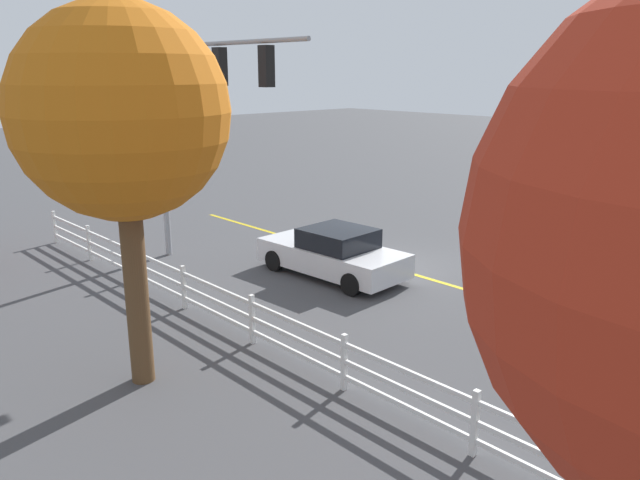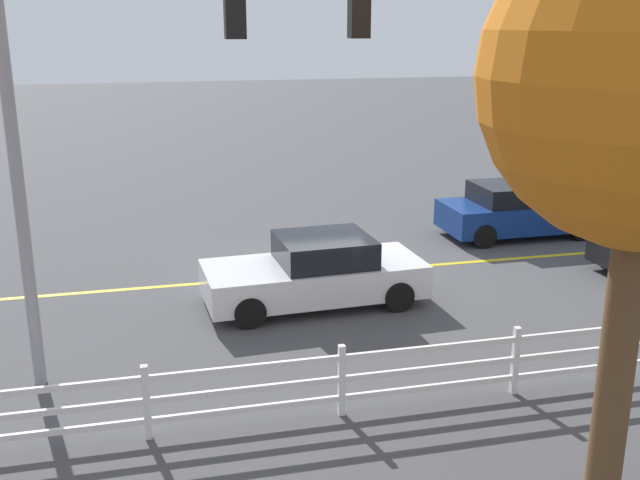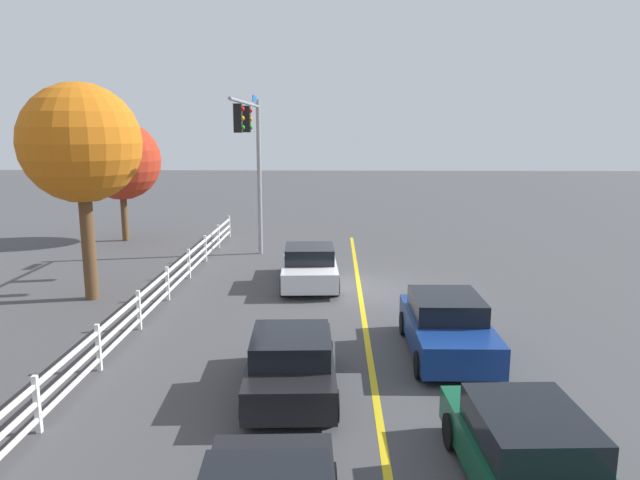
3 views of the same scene
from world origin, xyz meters
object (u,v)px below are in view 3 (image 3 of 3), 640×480
tree_1 (121,161)px  car_1 (291,363)px  car_0 (532,461)px  car_3 (309,266)px  car_2 (447,326)px  tree_2 (81,144)px

tree_1 → car_1: bearing=-150.4°
car_0 → car_3: 13.28m
car_1 → car_2: 4.46m
car_0 → car_3: car_3 is taller
car_2 → tree_2: tree_2 is taller
car_0 → car_1: bearing=-135.6°
tree_1 → car_0: bearing=-146.7°
car_1 → tree_1: bearing=26.8°
car_1 → tree_1: 20.20m
car_0 → car_1: (3.67, 3.97, 0.01)m
car_0 → car_3: size_ratio=1.02×
car_1 → tree_2: tree_2 is taller
car_3 → car_1: bearing=177.1°
car_3 → tree_2: tree_2 is taller
car_0 → car_1: car_1 is taller
car_0 → tree_1: tree_1 is taller
car_2 → car_0: bearing=1.3°
tree_1 → tree_2: 10.73m
car_3 → tree_1: bearing=47.0°
car_1 → car_3: car_3 is taller
car_2 → car_1: bearing=-58.8°
tree_2 → car_3: bearing=-74.2°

